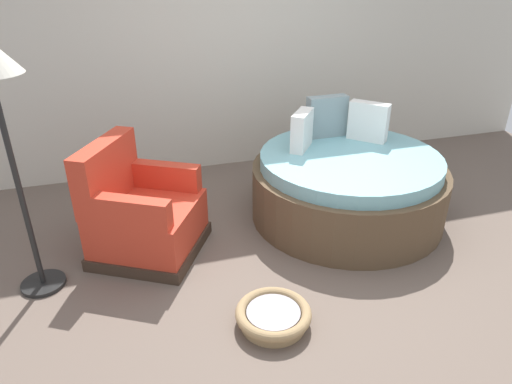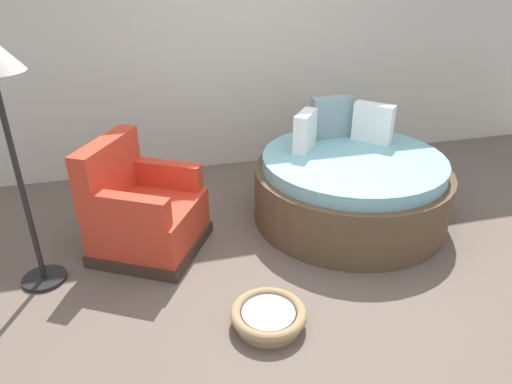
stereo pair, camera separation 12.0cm
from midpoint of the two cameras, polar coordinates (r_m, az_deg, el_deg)
ground_plane at (r=3.77m, az=5.80°, el=-9.29°), size 8.00×8.00×0.02m
back_wall at (r=5.22m, az=-2.18°, el=19.58°), size 8.00×0.12×3.08m
round_daybed at (r=4.37m, az=12.24°, el=0.65°), size 1.77×1.77×1.02m
red_armchair at (r=3.90m, az=-12.86°, el=-2.57°), size 1.09×1.09×0.94m
pet_basket at (r=3.20m, az=2.65°, el=-14.98°), size 0.51×0.51×0.13m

